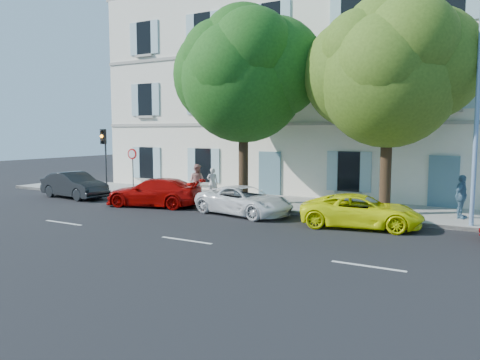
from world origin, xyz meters
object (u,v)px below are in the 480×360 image
Objects in this scene: car_dark_sedan at (74,185)px; street_lamp at (478,96)px; car_red_coupe at (154,192)px; traffic_light at (104,147)px; pedestrian_b at (197,181)px; car_white_coupe at (244,201)px; pedestrian_a at (212,183)px; tree_left at (243,80)px; road_sign at (132,161)px; pedestrian_c at (461,197)px; tree_right at (389,79)px; car_yellow_supercar at (361,211)px.

car_dark_sedan is 0.52× the size of street_lamp.
traffic_light is (-4.97, 1.66, 2.06)m from car_red_coupe.
street_lamp is at bearing 172.20° from pedestrian_b.
pedestrian_b reaches higher than car_white_coupe.
pedestrian_a is at bearing -61.17° from car_dark_sedan.
car_white_coupe is (10.52, 0.09, -0.08)m from car_dark_sedan.
tree_left is 5.09× the size of pedestrian_b.
road_sign is 1.44× the size of pedestrian_c.
tree_right is at bearing 144.18° from pedestrian_a.
road_sign is at bearing 9.08° from traffic_light.
pedestrian_c reaches higher than car_red_coupe.
car_white_coupe is at bearing -83.33° from car_dark_sedan.
tree_left reaches higher than road_sign.
car_red_coupe is 5.63m from traffic_light.
car_white_coupe is at bearing 78.38° from car_yellow_supercar.
traffic_light is at bearing -122.21° from car_red_coupe.
pedestrian_b is 12.32m from pedestrian_c.
car_yellow_supercar is 1.25× the size of traffic_light.
car_dark_sedan reaches higher than car_white_coupe.
pedestrian_a is 0.90× the size of pedestrian_c.
road_sign is at bearing -19.30° from pedestrian_a.
car_dark_sedan is 6.88m from pedestrian_b.
pedestrian_a is at bearing 60.80° from car_yellow_supercar.
street_lamp is 12.94m from pedestrian_a.
pedestrian_a reaches higher than car_yellow_supercar.
tree_left reaches higher than car_red_coupe.
pedestrian_c is at bearing 11.95° from tree_right.
road_sign is at bearing -135.45° from car_red_coupe.
pedestrian_c is at bearing 6.05° from tree_left.
car_dark_sedan is 1.19× the size of traffic_light.
tree_left reaches higher than pedestrian_b.
tree_left is (3.77, 2.04, 5.28)m from car_red_coupe.
tree_left is 5.78× the size of pedestrian_a.
traffic_light is 2.29× the size of pedestrian_a.
pedestrian_c is (-0.48, 1.54, -3.81)m from street_lamp.
car_dark_sedan is 3.36m from road_sign.
tree_right is at bearing 2.91° from traffic_light.
car_yellow_supercar is at bearing 76.40° from car_red_coupe.
traffic_light is (-15.28, -0.78, -2.99)m from tree_right.
car_dark_sedan is 0.95× the size of car_yellow_supercar.
tree_left is 3.60× the size of road_sign.
car_yellow_supercar reaches higher than car_white_coupe.
road_sign is (1.82, 0.29, -0.78)m from traffic_light.
pedestrian_c is (8.26, 2.88, 0.40)m from car_white_coupe.
car_dark_sedan is 10.52m from car_white_coupe.
traffic_light is (-9.85, 1.51, 2.12)m from car_white_coupe.
tree_right reaches higher than car_white_coupe.
tree_right is at bearing -17.49° from car_yellow_supercar.
car_dark_sedan is at bearing 101.41° from car_white_coupe.
tree_left is 9.93m from street_lamp.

